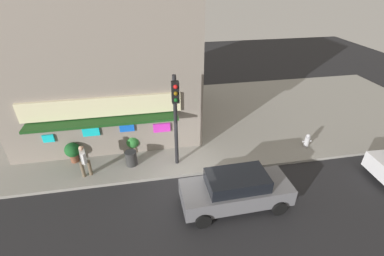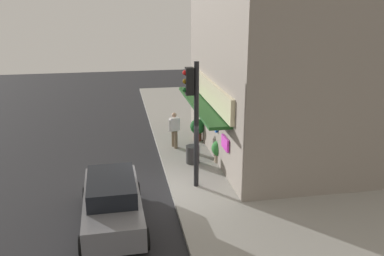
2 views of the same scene
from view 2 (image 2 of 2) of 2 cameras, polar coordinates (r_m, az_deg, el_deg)
name	(u,v)px [view 2 (image 2 of 2)]	position (r m, az deg, el deg)	size (l,w,h in m)	color
ground_plane	(171,194)	(15.68, -2.85, -8.83)	(54.19, 54.19, 0.00)	#232326
sidewalk	(312,180)	(17.18, 15.92, -6.82)	(36.13, 11.08, 0.15)	gray
corner_building	(299,62)	(19.44, 14.27, 8.62)	(9.83, 8.84, 7.99)	gray
traffic_light	(193,108)	(14.90, 0.18, 2.65)	(0.32, 0.58, 4.64)	black
trash_can	(193,154)	(17.88, 0.10, -3.58)	(0.57, 0.57, 0.76)	#2D2D2D
pedestrian	(174,128)	(19.55, -2.39, -0.07)	(0.50, 0.57, 1.68)	brown
potted_plant_by_doorway	(220,150)	(17.97, 3.76, -2.96)	(0.71, 0.71, 0.97)	gray
potted_plant_by_window	(198,128)	(20.58, 0.77, 0.03)	(0.74, 0.74, 1.08)	brown
parked_car_grey	(112,201)	(13.57, -10.70, -9.64)	(4.54, 2.02, 1.59)	slate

